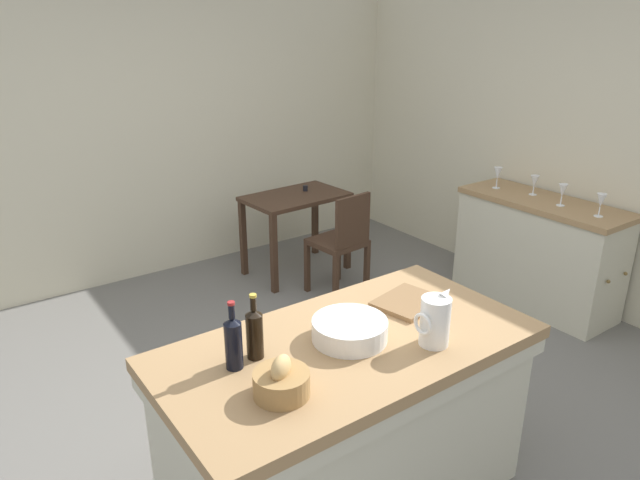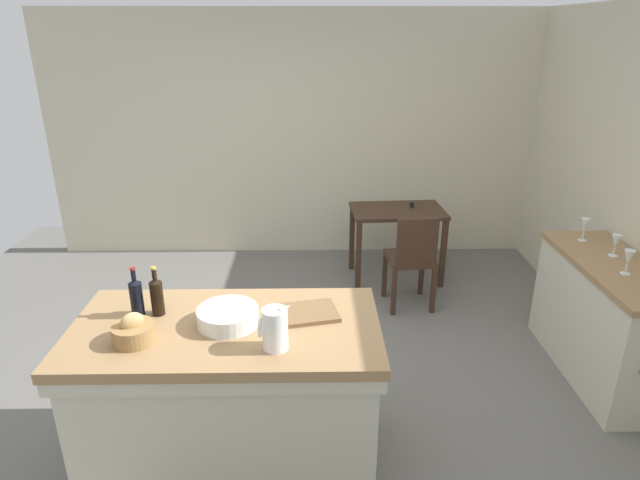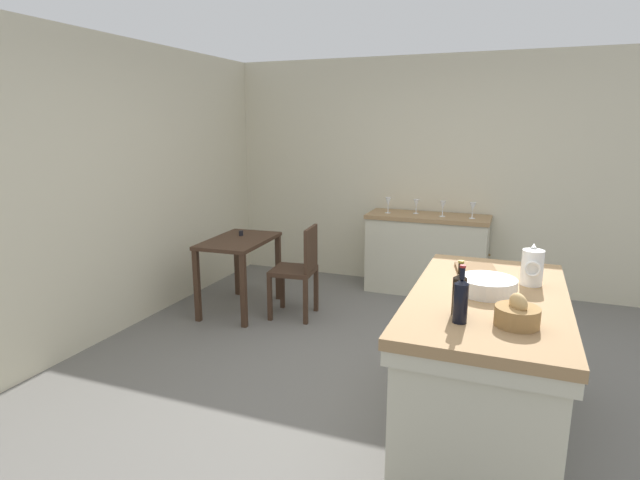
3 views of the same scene
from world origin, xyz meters
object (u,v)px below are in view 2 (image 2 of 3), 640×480
Objects in this scene: pitcher at (275,329)px; wash_bowl at (228,316)px; bread_basket at (133,332)px; wine_glass_left at (629,258)px; writing_desk at (397,221)px; wine_bottle_dark at (157,295)px; wine_glass_middle at (616,242)px; wine_glass_right at (585,226)px; island_table at (230,387)px; wooden_chair at (412,258)px; wine_bottle_amber at (136,297)px; side_cabinet at (604,320)px; cutting_board at (309,313)px.

wash_bowl is at bearing 138.27° from pitcher.
wash_bowl is at bearing 20.12° from bread_basket.
writing_desk is at bearing 124.02° from wine_glass_left.
wine_glass_middle is at bearing 14.81° from wine_bottle_dark.
bread_basket is at bearing -155.17° from wine_glass_right.
bread_basket reaches higher than wine_glass_left.
island_table is at bearing -160.53° from wine_glass_middle.
wooden_chair is 2.58m from wine_bottle_amber.
wooden_chair is (-1.21, 1.02, 0.05)m from side_cabinet.
pitcher is at bearing -41.73° from wash_bowl.
side_cabinet is at bearing -40.19° from wooden_chair.
pitcher is at bearing -38.80° from island_table.
island_table is 2.27m from wooden_chair.
wine_glass_right is at bearing -44.75° from writing_desk.
wash_bowl is at bearing -16.04° from wine_bottle_dark.
pitcher reaches higher than wine_glass_middle.
wine_bottle_amber reaches higher than wine_glass_left.
wine_glass_middle is (3.13, 0.82, -0.02)m from wine_bottle_amber.
island_table is at bearing -18.26° from wine_bottle_dark.
wine_bottle_amber is at bearing 179.82° from cutting_board.
wooden_chair is at bearing 53.02° from wash_bowl.
wine_glass_left is at bearing 20.77° from pitcher.
wine_glass_right is (2.54, 1.22, 0.07)m from wash_bowl.
wine_bottle_amber is 1.86× the size of wine_glass_middle.
wine_glass_right is (2.94, 1.10, -0.00)m from wine_bottle_dark.
wine_glass_left is (3.05, 0.52, -0.01)m from wine_bottle_amber.
wine_glass_left is at bearing 9.61° from wine_bottle_dark.
wine_bottle_dark is at bearing -136.38° from wooden_chair.
cutting_board is (0.17, 0.34, -0.10)m from pitcher.
wine_glass_right is (2.26, 1.46, 0.00)m from pitcher.
writing_desk is at bearing 69.59° from cutting_board.
island_table is 9.98× the size of wine_glass_left.
bread_basket reaches higher than side_cabinet.
cutting_board is 2.32m from wine_glass_middle.
wash_bowl is 2.61m from wine_glass_left.
wine_bottle_amber is at bearing 167.49° from island_table.
wash_bowl reaches higher than wooden_chair.
wine_bottle_dark is 1.72× the size of wine_glass_left.
wine_glass_right is (1.18, -0.58, 0.51)m from wooden_chair.
cutting_board is (0.46, 0.11, 0.42)m from island_table.
pitcher is 0.37m from wash_bowl.
wash_bowl is at bearing -160.68° from wine_glass_middle.
island_table is at bearing -137.43° from wash_bowl.
wine_bottle_amber reaches higher than island_table.
island_table is at bearing -127.07° from wooden_chair.
wine_bottle_amber is at bearing 156.58° from pitcher.
island_table reaches higher than writing_desk.
writing_desk is at bearing 93.72° from wooden_chair.
wine_glass_right is at bearing 20.48° from wine_bottle_dark.
pitcher is 1.64× the size of wine_glass_middle.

